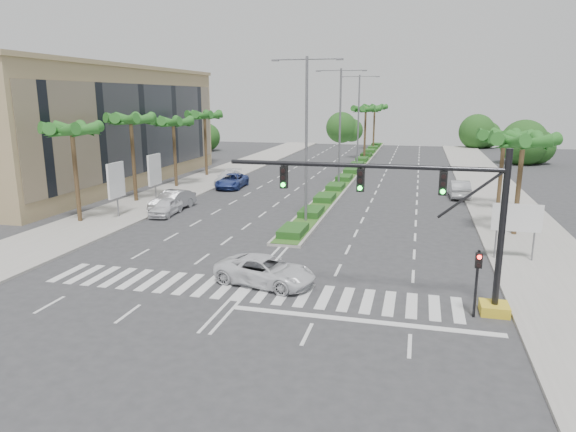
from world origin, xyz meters
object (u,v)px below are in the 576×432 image
object	(u,v)px
car_parked_d	(228,178)
car_right	(459,189)
car_parked_b	(172,200)
car_crossing	(265,271)
car_parked_a	(166,207)
car_parked_c	(232,181)

from	to	relation	value
car_parked_d	car_right	size ratio (longest dim) A/B	1.03
car_parked_b	car_crossing	distance (m)	19.44
car_parked_a	car_parked_d	bearing A→B (deg)	87.81
car_parked_d	car_parked_b	bearing A→B (deg)	-95.23
car_parked_d	car_right	distance (m)	23.64
car_parked_d	car_parked_c	bearing A→B (deg)	-63.75
car_parked_a	car_parked_c	distance (m)	13.24
car_parked_b	car_crossing	size ratio (longest dim) A/B	0.94
car_parked_c	car_crossing	distance (m)	28.49
car_parked_b	car_right	bearing A→B (deg)	33.48
car_parked_a	car_parked_c	size ratio (longest dim) A/B	0.76
car_parked_b	car_parked_c	xyz separation A→B (m)	(1.10, 11.25, -0.07)
car_parked_a	car_parked_b	distance (m)	2.02
car_parked_a	car_parked_b	xyz separation A→B (m)	(-0.41, 1.98, 0.12)
car_parked_b	car_parked_d	distance (m)	13.04
car_parked_b	car_crossing	world-z (taller)	car_parked_b
car_crossing	car_parked_b	bearing A→B (deg)	52.96
car_parked_a	car_parked_d	xyz separation A→B (m)	(-0.41, 15.02, 0.06)
car_parked_b	car_crossing	bearing A→B (deg)	-42.62
car_parked_a	car_parked_c	xyz separation A→B (m)	(0.68, 13.23, 0.05)
car_parked_c	car_parked_d	xyz separation A→B (m)	(-1.10, 1.79, 0.01)
car_parked_c	car_right	xyz separation A→B (m)	(22.50, 0.46, 0.08)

